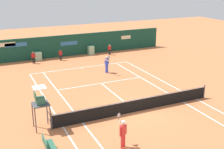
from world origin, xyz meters
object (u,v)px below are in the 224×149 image
at_px(tennis_ball_by_sideline, 164,91).
at_px(player_bench, 48,144).
at_px(player_near_side, 123,131).
at_px(ball_kid_right_post, 33,57).
at_px(player_on_baseline, 107,63).
at_px(ball_kid_left_post, 60,54).
at_px(umpire_chair, 40,102).
at_px(tennis_ball_near_service_line, 99,73).
at_px(ball_kid_centre_post, 110,49).

bearing_deg(tennis_ball_by_sideline, player_bench, -155.15).
distance_m(player_near_side, tennis_ball_by_sideline, 9.33).
bearing_deg(ball_kid_right_post, player_on_baseline, 133.67).
relative_size(player_near_side, ball_kid_left_post, 1.49).
height_order(player_bench, player_on_baseline, player_on_baseline).
xyz_separation_m(umpire_chair, tennis_ball_near_service_line, (7.35, 8.64, -1.74)).
bearing_deg(player_near_side, tennis_ball_near_service_line, 52.78).
height_order(ball_kid_centre_post, ball_kid_left_post, ball_kid_centre_post).
relative_size(umpire_chair, tennis_ball_by_sideline, 40.22).
bearing_deg(player_on_baseline, player_near_side, 51.78).
bearing_deg(tennis_ball_by_sideline, ball_kid_right_post, 122.43).
bearing_deg(tennis_ball_near_service_line, umpire_chair, -130.41).
bearing_deg(tennis_ball_near_service_line, tennis_ball_by_sideline, -64.14).
xyz_separation_m(ball_kid_centre_post, ball_kid_left_post, (-6.09, -0.00, -0.01)).
distance_m(umpire_chair, ball_kid_right_post, 15.24).
relative_size(ball_kid_right_post, ball_kid_centre_post, 1.05).
relative_size(umpire_chair, ball_kid_left_post, 2.22).
height_order(player_on_baseline, ball_kid_left_post, player_on_baseline).
bearing_deg(player_bench, player_near_side, 72.98).
height_order(umpire_chair, tennis_ball_near_service_line, umpire_chair).
height_order(ball_kid_centre_post, tennis_ball_near_service_line, ball_kid_centre_post).
bearing_deg(player_bench, ball_kid_right_post, 171.79).
bearing_deg(umpire_chair, tennis_ball_by_sideline, 101.46).
height_order(player_on_baseline, tennis_ball_by_sideline, player_on_baseline).
xyz_separation_m(player_bench, player_near_side, (3.84, -1.18, 0.47)).
relative_size(player_near_side, tennis_ball_near_service_line, 27.10).
relative_size(umpire_chair, player_on_baseline, 1.46).
xyz_separation_m(ball_kid_right_post, ball_kid_centre_post, (9.11, 0.00, -0.03)).
distance_m(player_on_baseline, ball_kid_right_post, 8.72).
xyz_separation_m(umpire_chair, ball_kid_left_post, (5.34, 15.03, -1.06)).
bearing_deg(ball_kid_centre_post, ball_kid_left_post, -6.03).
bearing_deg(player_bench, tennis_ball_near_service_line, 146.46).
xyz_separation_m(player_near_side, ball_kid_centre_post, (7.85, 19.07, -0.25)).
height_order(player_on_baseline, tennis_ball_near_service_line, player_on_baseline).
height_order(player_near_side, ball_kid_right_post, player_near_side).
bearing_deg(tennis_ball_near_service_line, ball_kid_centre_post, 57.51).
bearing_deg(ball_kid_centre_post, tennis_ball_by_sideline, 79.90).
height_order(umpire_chair, ball_kid_right_post, umpire_chair).
height_order(umpire_chair, player_near_side, umpire_chair).
xyz_separation_m(player_near_side, tennis_ball_by_sideline, (6.93, 6.17, -0.94)).
height_order(ball_kid_right_post, ball_kid_left_post, ball_kid_right_post).
distance_m(player_bench, ball_kid_right_post, 18.08).
distance_m(player_on_baseline, tennis_ball_near_service_line, 1.31).
bearing_deg(ball_kid_right_post, ball_kid_left_post, -179.13).
relative_size(ball_kid_right_post, tennis_ball_by_sideline, 19.31).
xyz_separation_m(player_bench, ball_kid_left_post, (5.60, 17.89, 0.20)).
distance_m(player_near_side, ball_kid_right_post, 19.11).
distance_m(ball_kid_centre_post, ball_kid_left_post, 6.09).
distance_m(player_on_baseline, ball_kid_centre_post, 7.15).
distance_m(player_near_side, ball_kid_left_post, 19.15).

